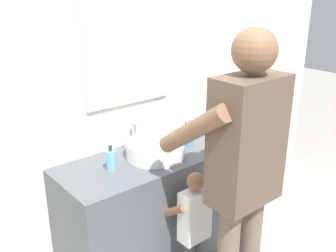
% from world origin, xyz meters
% --- Properties ---
extents(back_wall, '(4.40, 0.10, 2.70)m').
position_xyz_m(back_wall, '(0.00, 0.62, 1.35)').
color(back_wall, silver).
rests_on(back_wall, ground).
extents(vanity_cabinet, '(1.32, 0.54, 0.82)m').
position_xyz_m(vanity_cabinet, '(0.00, 0.30, 0.41)').
color(vanity_cabinet, '#4C5156').
rests_on(vanity_cabinet, ground).
extents(sink_basin, '(0.39, 0.39, 0.11)m').
position_xyz_m(sink_basin, '(0.00, 0.28, 0.88)').
color(sink_basin, white).
rests_on(sink_basin, vanity_cabinet).
extents(faucet, '(0.18, 0.14, 0.18)m').
position_xyz_m(faucet, '(0.00, 0.51, 0.90)').
color(faucet, '#B7BABF').
rests_on(faucet, vanity_cabinet).
extents(toothbrush_cup, '(0.07, 0.07, 0.21)m').
position_xyz_m(toothbrush_cup, '(0.30, 0.29, 0.87)').
color(toothbrush_cup, '#4C8EB2').
rests_on(toothbrush_cup, vanity_cabinet).
extents(soap_bottle, '(0.06, 0.06, 0.16)m').
position_xyz_m(soap_bottle, '(-0.33, 0.30, 0.89)').
color(soap_bottle, '#66B2D1').
rests_on(soap_bottle, vanity_cabinet).
extents(child_toddler, '(0.26, 0.26, 0.85)m').
position_xyz_m(child_toddler, '(0.00, -0.10, 0.51)').
color(child_toddler, '#47474C').
rests_on(child_toddler, ground).
extents(adult_parent, '(0.53, 0.56, 1.72)m').
position_xyz_m(adult_parent, '(0.06, -0.40, 1.03)').
color(adult_parent, '#6B5B4C').
rests_on(adult_parent, ground).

